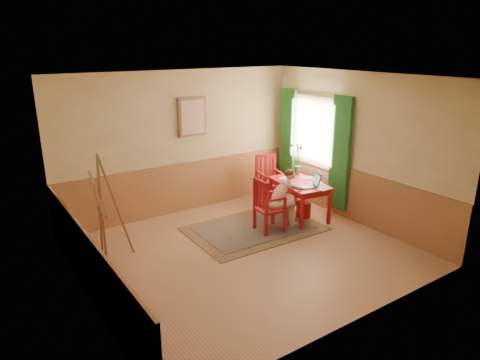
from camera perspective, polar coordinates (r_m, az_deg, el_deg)
room at (r=6.62m, az=0.87°, el=1.32°), size 5.04×4.54×2.84m
wainscot at (r=7.55m, az=-2.63°, el=-3.83°), size 5.00×4.50×1.00m
window at (r=8.95m, az=9.61°, el=5.05°), size 0.12×2.01×2.20m
wall_portrait at (r=8.48m, az=-6.33°, el=8.31°), size 0.60×0.05×0.76m
rug at (r=7.97m, az=1.94°, el=-6.43°), size 2.43×1.64×0.02m
table at (r=8.37m, az=7.89°, el=-0.85°), size 0.87×1.28×0.72m
chair_left at (r=7.71m, az=3.68°, el=-3.42°), size 0.49×0.47×0.99m
chair_back at (r=9.05m, az=3.81°, el=-0.00°), size 0.56×0.57×1.04m
figure at (r=7.85m, az=5.71°, el=-2.18°), size 0.83×0.37×1.11m
laptop at (r=8.07m, az=9.28°, el=-0.56°), size 0.47×0.36×0.25m
papers at (r=8.38m, az=9.00°, el=-0.21°), size 0.66×1.12×0.00m
vase at (r=8.77m, az=7.61°, el=2.61°), size 0.21×0.31×0.63m
wastebasket at (r=8.53m, az=8.40°, el=-3.92°), size 0.35×0.35×0.31m
easel at (r=6.90m, az=-18.17°, el=-2.30°), size 0.62×0.77×1.71m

